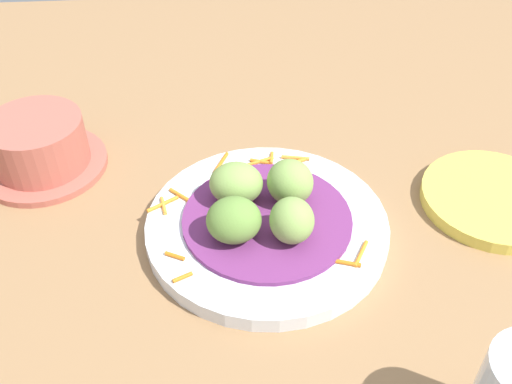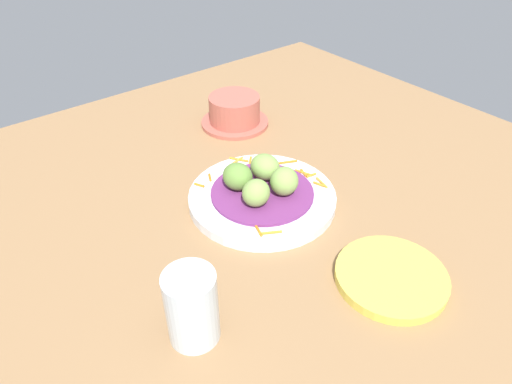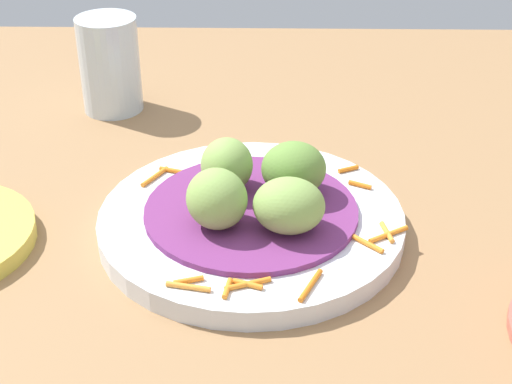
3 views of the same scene
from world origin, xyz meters
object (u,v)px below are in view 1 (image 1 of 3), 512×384
Objects in this scene: main_plate at (263,227)px; guac_scoop_back at (234,220)px; guac_scoop_center at (290,182)px; guac_scoop_right at (236,183)px; side_plate_small at (493,199)px; terracotta_bowl at (39,147)px; guac_scoop_left at (292,220)px.

guac_scoop_back reaches higher than main_plate.
guac_scoop_center is 0.89× the size of guac_scoop_right.
guac_scoop_right reaches higher than side_plate_small.
guac_scoop_right is 5.52cm from guac_scoop_back.
main_plate is at bearing -174.10° from side_plate_small.
guac_scoop_back reaches higher than guac_scoop_right.
main_plate is 5.32cm from guac_scoop_back.
side_plate_small is (22.40, 0.12, -3.91)cm from guac_scoop_center.
guac_scoop_right is at bearing 129.94° from main_plate.
terracotta_bowl is (-21.60, 15.33, -1.50)cm from guac_scoop_back.
main_plate is 27.81cm from terracotta_bowl.
guac_scoop_center is at bearing 39.94° from main_plate.
guac_scoop_center reaches higher than side_plate_small.
guac_scoop_center reaches higher than main_plate.
guac_scoop_right is at bearing 174.94° from guac_scoop_center.
side_plate_small is at bearing -0.76° from guac_scoop_right.
guac_scoop_right is (-2.51, 2.99, 3.50)cm from main_plate.
main_plate is at bearing -140.06° from guac_scoop_center.
main_plate reaches higher than side_plate_small.
guac_scoop_back reaches higher than terracotta_bowl.
guac_scoop_left is at bearing -166.21° from side_plate_small.
guac_scoop_center is 29.49cm from terracotta_bowl.
side_plate_small is at bearing 10.24° from guac_scoop_back.
main_plate is at bearing 129.94° from guac_scoop_left.
guac_scoop_center is 22.73cm from side_plate_small.
side_plate_small is (22.88, 5.61, -3.79)cm from guac_scoop_left.
guac_scoop_right is at bearing 129.94° from guac_scoop_left.
guac_scoop_left and guac_scoop_back have the same top height.
guac_scoop_center is at bearing -179.70° from side_plate_small.
guac_scoop_right is 0.36× the size of side_plate_small.
guac_scoop_back is at bearing -140.06° from guac_scoop_center.
guac_scoop_left is at bearing -95.06° from guac_scoop_center.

